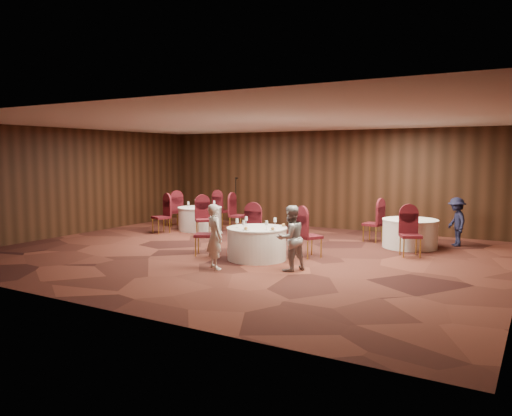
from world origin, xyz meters
The scene contains 15 objects.
ground centered at (0.00, 0.00, 0.00)m, with size 12.00×12.00×0.00m, color black.
room_shell centered at (0.00, 0.00, 1.96)m, with size 12.00×12.00×12.00m.
table_main centered at (0.65, -0.53, 0.38)m, with size 1.39×1.39×0.74m.
table_left centered at (-3.22, 2.50, 0.38)m, with size 1.41×1.41×0.74m.
table_right centered at (3.35, 2.76, 0.38)m, with size 1.41×1.41×0.74m.
chairs_main centered at (0.31, 0.04, 0.50)m, with size 3.00×1.93×1.00m.
chairs_left centered at (-3.20, 2.47, 0.50)m, with size 3.12×3.02×1.00m.
chairs_right centered at (2.93, 2.37, 0.50)m, with size 2.03×2.19×1.00m.
tabletop_main centered at (0.79, -0.65, 0.84)m, with size 1.07×1.05×0.22m.
tabletop_left centered at (-3.22, 2.50, 0.82)m, with size 0.89×0.86×0.22m.
tabletop_right centered at (3.53, 2.48, 0.90)m, with size 0.08×0.08×0.22m.
mic_stand centered at (-2.77, 3.94, 0.49)m, with size 0.24×0.24×1.65m.
woman_a centered at (0.37, -1.82, 0.69)m, with size 0.50×0.33×1.38m, color silver.
woman_b centered at (1.82, -1.17, 0.68)m, with size 0.66×0.52×1.37m, color #9E9EA2.
man_c centered at (4.35, 3.59, 0.65)m, with size 0.83×0.48×1.29m, color black.
Camera 1 is at (6.33, -10.33, 2.38)m, focal length 35.00 mm.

